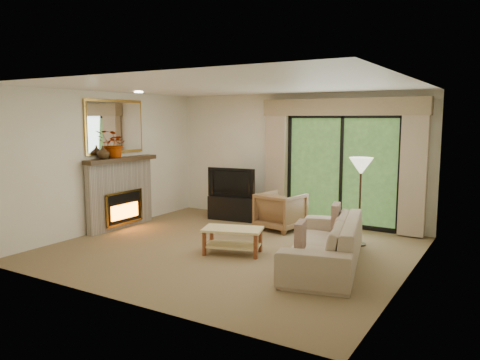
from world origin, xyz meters
The scene contains 22 objects.
floor centered at (0.00, 0.00, 0.00)m, with size 5.50×5.50×0.00m, color olive.
ceiling centered at (0.00, 0.00, 2.60)m, with size 5.50×5.50×0.00m, color white.
wall_back centered at (0.00, 2.50, 1.30)m, with size 5.00×5.00×0.00m, color white.
wall_front centered at (0.00, -2.50, 1.30)m, with size 5.00×5.00×0.00m, color white.
wall_left centered at (-2.75, 0.00, 1.30)m, with size 5.00×5.00×0.00m, color white.
wall_right centered at (2.75, 0.00, 1.30)m, with size 5.00×5.00×0.00m, color white.
fireplace centered at (-2.63, 0.20, 0.69)m, with size 0.24×1.70×1.37m, color gray, non-canonical shape.
mirror centered at (-2.71, 0.20, 1.95)m, with size 0.07×1.45×1.02m, color #B78632, non-canonical shape.
sliding_door centered at (1.00, 2.45, 1.10)m, with size 2.26×0.10×2.16m, color black, non-canonical shape.
curtain_left centered at (-0.35, 2.34, 1.20)m, with size 0.45×0.18×2.35m, color tan.
curtain_right centered at (2.35, 2.34, 1.20)m, with size 0.45×0.18×2.35m, color tan.
cornice centered at (1.00, 2.36, 2.32)m, with size 3.20×0.24×0.32m, color #967F5D.
media_console centered at (-1.15, 1.95, 0.25)m, with size 0.99×0.44×0.49m, color black.
tv centered at (-1.15, 1.95, 0.79)m, with size 1.04×0.14×0.60m, color black.
armchair centered at (0.10, 1.64, 0.36)m, with size 0.76×0.79×0.72m, color brown.
sofa centered at (1.61, -0.02, 0.35)m, with size 2.38×0.93×0.69m, color gray.
pillow_near centered at (1.53, -0.70, 0.58)m, with size 0.10×0.38×0.38m, color brown.
pillow_far centered at (1.53, 0.67, 0.58)m, with size 0.11×0.40×0.40m, color brown.
coffee_table centered at (0.17, -0.20, 0.21)m, with size 0.91×0.50×0.41m, color #DFC682, non-canonical shape.
floor_lamp centered at (1.71, 1.33, 0.74)m, with size 0.39×0.39×1.47m, color beige, non-canonical shape.
vase centered at (-2.61, -0.22, 1.49)m, with size 0.23×0.23×0.24m, color #362614.
branches centered at (-2.61, 0.10, 1.63)m, with size 0.46×0.40×0.51m, color #9C3404.
Camera 1 is at (3.93, -6.25, 2.12)m, focal length 35.00 mm.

